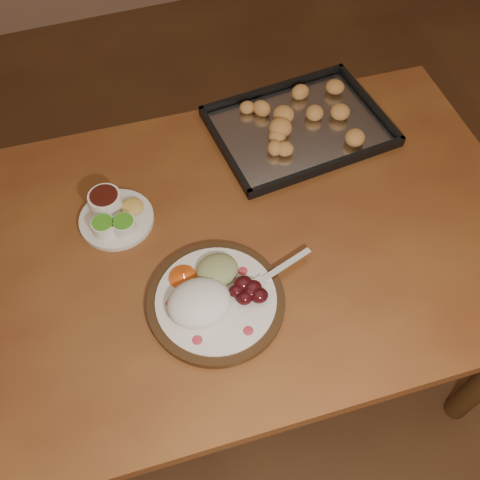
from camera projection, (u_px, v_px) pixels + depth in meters
name	position (u px, v px, depth m)	size (l,w,h in m)	color
ground	(237.00, 307.00, 2.00)	(4.00, 4.00, 0.00)	brown
dining_table	(224.00, 261.00, 1.34)	(1.54, 0.97, 0.75)	brown
dinner_plate	(213.00, 297.00, 1.15)	(0.39, 0.30, 0.07)	#311D0D
condiment_saucer	(114.00, 215.00, 1.28)	(0.18, 0.18, 0.06)	silver
baking_tray	(299.00, 126.00, 1.46)	(0.49, 0.38, 0.05)	black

